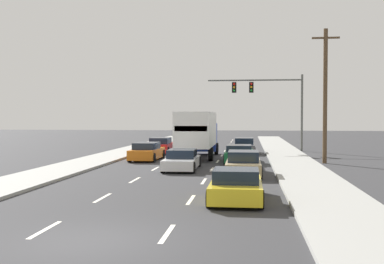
{
  "coord_description": "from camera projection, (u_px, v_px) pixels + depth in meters",
  "views": [
    {
      "loc": [
        3.83,
        -10.88,
        3.09
      ],
      "look_at": [
        0.68,
        14.66,
        2.25
      ],
      "focal_mm": 43.07,
      "sensor_mm": 36.0,
      "label": 1
    }
  ],
  "objects": [
    {
      "name": "ground_plane",
      "position": [
        199.0,
        156.0,
        36.16
      ],
      "size": [
        140.0,
        140.0,
        0.0
      ],
      "primitive_type": "plane",
      "color": "#333335"
    },
    {
      "name": "sidewalk_right",
      "position": [
        294.0,
        163.0,
        30.37
      ],
      "size": [
        3.09,
        80.0,
        0.14
      ],
      "primitive_type": "cube",
      "color": "#9E9E99",
      "rests_on": "ground_plane"
    },
    {
      "name": "sidewalk_left",
      "position": [
        95.0,
        160.0,
        32.03
      ],
      "size": [
        3.09,
        80.0,
        0.14
      ],
      "primitive_type": "cube",
      "color": "#9E9E99",
      "rests_on": "ground_plane"
    },
    {
      "name": "lane_markings",
      "position": [
        193.0,
        161.0,
        32.23
      ],
      "size": [
        3.54,
        62.0,
        0.01
      ],
      "color": "silver",
      "rests_on": "ground_plane"
    },
    {
      "name": "car_red",
      "position": [
        161.0,
        146.0,
        39.05
      ],
      "size": [
        1.91,
        4.09,
        1.35
      ],
      "color": "red",
      "rests_on": "ground_plane"
    },
    {
      "name": "car_orange",
      "position": [
        147.0,
        152.0,
        32.94
      ],
      "size": [
        1.91,
        4.47,
        1.27
      ],
      "color": "orange",
      "rests_on": "ground_plane"
    },
    {
      "name": "box_truck",
      "position": [
        198.0,
        131.0,
        34.58
      ],
      "size": [
        2.64,
        8.69,
        3.45
      ],
      "color": "white",
      "rests_on": "ground_plane"
    },
    {
      "name": "car_white",
      "position": [
        182.0,
        160.0,
        27.01
      ],
      "size": [
        1.95,
        4.53,
        1.19
      ],
      "color": "white",
      "rests_on": "ground_plane"
    },
    {
      "name": "car_gray",
      "position": [
        244.0,
        146.0,
        38.9
      ],
      "size": [
        1.83,
        4.08,
        1.33
      ],
      "color": "slate",
      "rests_on": "ground_plane"
    },
    {
      "name": "car_green",
      "position": [
        239.0,
        154.0,
        31.12
      ],
      "size": [
        1.99,
        4.12,
        1.21
      ],
      "color": "#196B38",
      "rests_on": "ground_plane"
    },
    {
      "name": "car_tan",
      "position": [
        243.0,
        164.0,
        24.43
      ],
      "size": [
        1.91,
        4.58,
        1.31
      ],
      "color": "tan",
      "rests_on": "ground_plane"
    },
    {
      "name": "car_yellow",
      "position": [
        236.0,
        186.0,
        16.94
      ],
      "size": [
        1.95,
        4.1,
        1.21
      ],
      "color": "yellow",
      "rests_on": "ground_plane"
    },
    {
      "name": "traffic_signal_mast",
      "position": [
        263.0,
        94.0,
        41.73
      ],
      "size": [
        8.58,
        0.69,
        6.91
      ],
      "color": "#595B56",
      "rests_on": "ground_plane"
    },
    {
      "name": "utility_pole_mid",
      "position": [
        325.0,
        94.0,
        30.54
      ],
      "size": [
        1.8,
        0.28,
        8.93
      ],
      "color": "brown",
      "rests_on": "ground_plane"
    }
  ]
}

